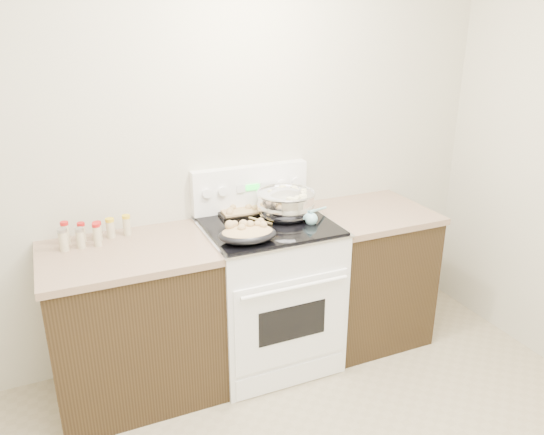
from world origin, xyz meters
TOP-DOWN VIEW (x-y plane):
  - room_shell at (0.00, 0.00)m, footprint 4.10×3.60m
  - counter_left at (-0.48, 1.43)m, footprint 0.93×0.67m
  - counter_right at (1.08, 1.43)m, footprint 0.73×0.67m
  - kitchen_range at (0.35, 1.42)m, footprint 0.78×0.73m
  - mixing_bowl at (0.49, 1.48)m, footprint 0.43×0.43m
  - roasting_pan at (0.14, 1.22)m, footprint 0.35×0.27m
  - baking_sheet at (0.29, 1.66)m, footprint 0.36×0.26m
  - wooden_spoon at (0.26, 1.45)m, footprint 0.15×0.25m
  - blue_ladle at (0.59, 1.33)m, footprint 0.22×0.19m
  - spice_jars at (-0.64, 1.60)m, footprint 0.39×0.14m

SIDE VIEW (x-z plane):
  - counter_left at x=-0.48m, z-range 0.00..0.92m
  - counter_right at x=1.08m, z-range 0.00..0.92m
  - kitchen_range at x=0.35m, z-range -0.12..1.10m
  - wooden_spoon at x=0.26m, z-range 0.93..0.98m
  - baking_sheet at x=0.29m, z-range 0.93..0.99m
  - blue_ladle at x=0.59m, z-range 0.93..1.02m
  - spice_jars at x=-0.64m, z-range 0.92..1.05m
  - roasting_pan at x=0.14m, z-range 0.93..1.05m
  - mixing_bowl at x=0.49m, z-range 0.92..1.13m
  - room_shell at x=0.00m, z-range 0.33..3.08m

